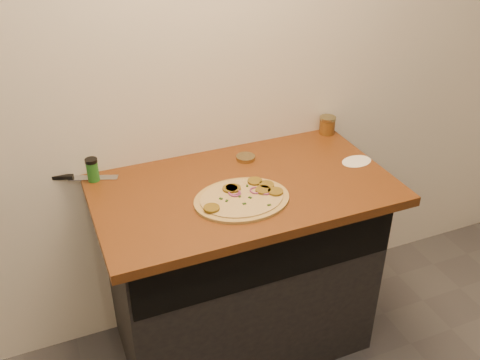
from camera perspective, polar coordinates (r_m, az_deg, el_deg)
name	(u,v)px	position (r m, az deg, el deg)	size (l,w,h in m)	color
cabinet	(241,270)	(2.45, 0.06, -9.57)	(1.10, 0.60, 0.86)	black
countertop	(243,189)	(2.16, 0.37, -0.95)	(1.20, 0.70, 0.04)	brown
pizza	(243,198)	(2.05, 0.28, -1.93)	(0.37, 0.37, 0.03)	tan
chefs_knife	(76,177)	(2.29, -17.12, 0.26)	(0.28, 0.13, 0.02)	#B7BAC1
mason_jar_lid	(246,158)	(2.33, 0.60, 2.39)	(0.08, 0.08, 0.02)	#948556
salsa_jar	(327,125)	(2.58, 9.29, 5.81)	(0.08, 0.08, 0.08)	#9B0F0F
spice_shaker	(93,170)	(2.23, -15.46, 1.07)	(0.05, 0.05, 0.10)	#216921
flour_spill	(357,161)	(2.37, 12.33, 1.96)	(0.14, 0.14, 0.00)	silver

